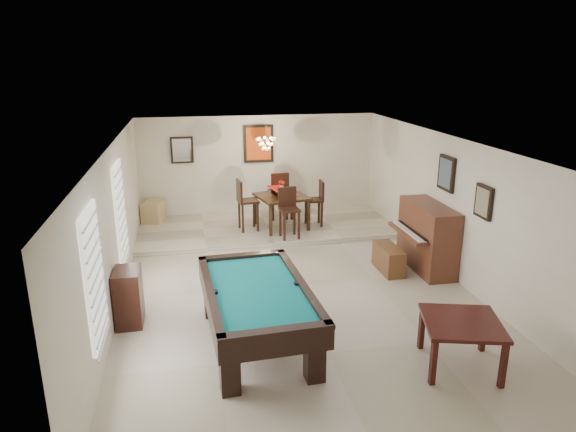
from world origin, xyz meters
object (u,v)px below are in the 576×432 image
object	(u,v)px
apothecary_chest	(129,297)
dining_chair_south	(289,214)
upright_piano	(420,237)
corner_bench	(153,211)
pool_table	(257,317)
dining_table	(282,209)
square_table	(460,344)
flower_vase	(282,185)
piano_bench	(388,259)
dining_chair_north	(278,195)
dining_chair_west	(248,205)
chandelier	(266,139)
dining_chair_east	(314,203)

from	to	relation	value
apothecary_chest	dining_chair_south	distance (m)	4.43
upright_piano	corner_bench	xyz separation A→B (m)	(-5.22, 3.77, -0.28)
pool_table	dining_table	bearing A→B (deg)	72.50
square_table	flower_vase	bearing A→B (deg)	102.33
upright_piano	flower_vase	world-z (taller)	upright_piano
piano_bench	dining_table	size ratio (longest dim) A/B	0.82
square_table	corner_bench	xyz separation A→B (m)	(-4.30, 7.01, 0.03)
dining_chair_north	dining_chair_south	bearing A→B (deg)	85.97
dining_chair_west	chandelier	distance (m)	1.56
corner_bench	dining_table	bearing A→B (deg)	-19.56
flower_vase	dining_chair_south	bearing A→B (deg)	-87.38
flower_vase	dining_chair_west	world-z (taller)	dining_chair_west
dining_table	dining_chair_west	distance (m)	0.81
dining_chair_north	dining_chair_west	bearing A→B (deg)	39.17
apothecary_chest	dining_chair_east	size ratio (longest dim) A/B	0.82
dining_chair_north	dining_chair_west	xyz separation A→B (m)	(-0.84, -0.78, 0.00)
piano_bench	dining_chair_south	xyz separation A→B (m)	(-1.57, 1.94, 0.43)
square_table	piano_bench	bearing A→B (deg)	84.71
upright_piano	dining_chair_north	world-z (taller)	dining_chair_north
piano_bench	dining_chair_west	size ratio (longest dim) A/B	0.74
pool_table	dining_chair_west	xyz separation A→B (m)	(0.46, 4.82, 0.29)
pool_table	dining_chair_north	size ratio (longest dim) A/B	2.17
dining_chair_north	chandelier	size ratio (longest dim) A/B	1.99
piano_bench	chandelier	bearing A→B (deg)	124.05
apothecary_chest	flower_vase	world-z (taller)	flower_vase
dining_chair_south	dining_chair_east	xyz separation A→B (m)	(0.74, 0.76, -0.02)
square_table	dining_table	world-z (taller)	dining_table
piano_bench	dining_chair_south	size ratio (longest dim) A/B	0.80
pool_table	piano_bench	bearing A→B (deg)	34.13
square_table	flower_vase	distance (m)	6.13
upright_piano	flower_vase	distance (m)	3.53
upright_piano	dining_chair_south	world-z (taller)	upright_piano
piano_bench	dining_chair_east	xyz separation A→B (m)	(-0.83, 2.69, 0.42)
corner_bench	apothecary_chest	bearing A→B (deg)	-91.24
dining_table	dining_chair_north	bearing A→B (deg)	86.29
upright_piano	dining_chair_north	xyz separation A→B (m)	(-2.17, 3.45, 0.07)
pool_table	dining_chair_south	bearing A→B (deg)	69.54
dining_chair_east	corner_bench	xyz separation A→B (m)	(-3.78, 1.06, -0.29)
upright_piano	dining_chair_east	xyz separation A→B (m)	(-1.44, 2.71, 0.02)
apothecary_chest	dining_table	world-z (taller)	dining_table
pool_table	piano_bench	xyz separation A→B (m)	(2.85, 2.16, -0.18)
flower_vase	upright_piano	bearing A→B (deg)	-50.66
apothecary_chest	dining_chair_west	bearing A→B (deg)	58.86
apothecary_chest	dining_chair_west	world-z (taller)	dining_chair_west
piano_bench	upright_piano	bearing A→B (deg)	-1.21
flower_vase	dining_chair_south	world-z (taller)	flower_vase
dining_table	dining_chair_east	bearing A→B (deg)	0.20
corner_bench	square_table	bearing A→B (deg)	-58.46
dining_table	dining_chair_north	distance (m)	0.76
piano_bench	dining_chair_south	world-z (taller)	dining_chair_south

